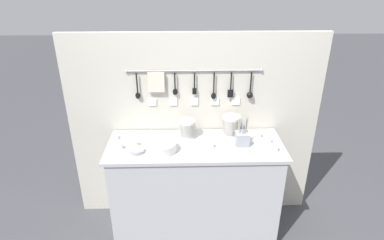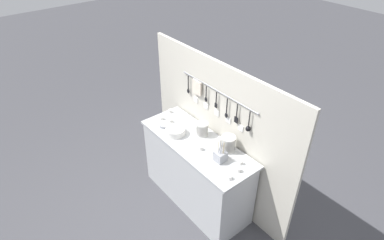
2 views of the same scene
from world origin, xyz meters
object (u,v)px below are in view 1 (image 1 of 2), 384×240
cup_centre (259,135)px  cup_edge_far (269,140)px  cup_back_right (276,149)px  cup_edge_near (117,137)px  plate_stack (162,147)px  cutlery_caddy (242,138)px  cup_back_left (120,147)px  cup_by_caddy (136,143)px  bowl_stack_nested_right (188,129)px  bowl_stack_back_corner (231,126)px  cup_beside_plates (212,145)px  steel_mixing_bowl (137,151)px

cup_centre → cup_edge_far: 0.12m
cup_back_right → cup_edge_far: same height
cup_edge_near → plate_stack: bearing=-28.1°
cutlery_caddy → cup_back_right: bearing=-23.7°
cup_back_left → cup_by_caddy: (0.12, 0.05, 0.00)m
bowl_stack_nested_right → cup_by_caddy: size_ratio=3.54×
bowl_stack_nested_right → cup_by_caddy: (-0.44, -0.13, -0.06)m
cup_back_right → cup_back_left: same height
bowl_stack_nested_right → cup_edge_near: (-0.62, -0.01, -0.06)m
bowl_stack_back_corner → cutlery_caddy: cutlery_caddy is taller
cup_edge_far → cup_beside_plates: same height
plate_stack → cup_edge_near: bearing=151.9°
cup_beside_plates → cup_edge_far: bearing=8.5°
cup_centre → cup_by_caddy: bearing=-173.6°
cup_back_right → cup_back_left: size_ratio=1.00×
bowl_stack_back_corner → steel_mixing_bowl: size_ratio=1.53×
cup_edge_far → cup_beside_plates: (-0.50, -0.08, 0.00)m
bowl_stack_nested_right → plate_stack: bearing=-132.2°
cup_centre → cup_by_caddy: 1.07m
cup_edge_far → cup_beside_plates: bearing=-171.5°
bowl_stack_back_corner → cup_back_left: (-0.95, -0.22, -0.07)m
bowl_stack_back_corner → plate_stack: size_ratio=0.80×
plate_stack → cutlery_caddy: size_ratio=0.87×
bowl_stack_back_corner → cup_by_caddy: 0.84m
bowl_stack_nested_right → plate_stack: 0.31m
cup_centre → cup_edge_near: bearing=-179.9°
cutlery_caddy → cup_centre: (0.17, 0.13, -0.04)m
bowl_stack_nested_right → cup_back_left: 0.59m
cup_edge_near → cup_back_left: same height
steel_mixing_bowl → cup_back_right: cup_back_right is taller
bowl_stack_nested_right → bowl_stack_back_corner: bearing=6.0°
steel_mixing_bowl → cup_beside_plates: 0.61m
bowl_stack_back_corner → cup_centre: size_ratio=3.85×
bowl_stack_nested_right → cup_edge_near: bearing=-179.0°
bowl_stack_nested_right → steel_mixing_bowl: size_ratio=1.41×
bowl_stack_nested_right → cup_edge_far: bearing=-8.8°
cup_back_left → cup_centre: bearing=8.3°
cup_by_caddy → cup_back_right: bearing=-6.1°
bowl_stack_back_corner → cup_edge_far: 0.35m
cup_centre → cup_by_caddy: same height
cup_by_caddy → cup_centre: bearing=6.4°
plate_stack → cup_back_left: 0.35m
bowl_stack_back_corner → cup_beside_plates: size_ratio=3.85×
bowl_stack_back_corner → bowl_stack_nested_right: (-0.39, -0.04, -0.01)m
plate_stack → steel_mixing_bowl: plate_stack is taller
plate_stack → bowl_stack_nested_right: bearing=47.8°
cup_back_right → cup_back_left: 1.27m
plate_stack → cup_beside_plates: plate_stack is taller
cup_back_left → steel_mixing_bowl: bearing=-23.2°
steel_mixing_bowl → cup_edge_far: 1.12m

